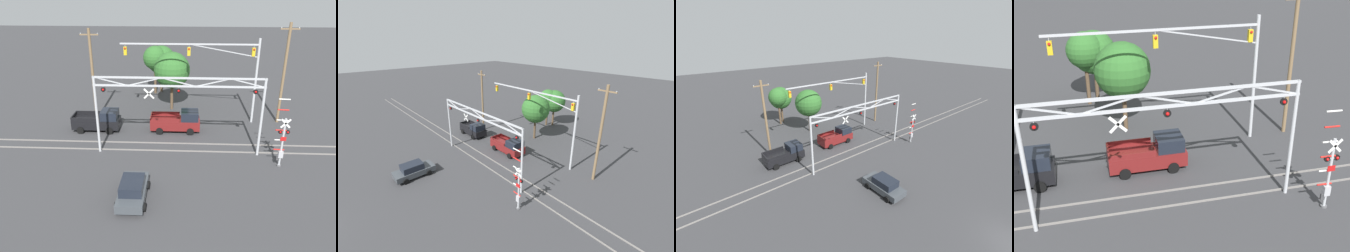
% 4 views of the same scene
% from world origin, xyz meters
% --- Properties ---
extents(rail_track_near, '(80.00, 0.08, 0.10)m').
position_xyz_m(rail_track_near, '(0.00, 16.99, 0.05)').
color(rail_track_near, gray).
rests_on(rail_track_near, ground_plane).
extents(rail_track_far, '(80.00, 0.08, 0.10)m').
position_xyz_m(rail_track_far, '(0.00, 18.42, 0.05)').
color(rail_track_far, gray).
rests_on(rail_track_far, ground_plane).
extents(crossing_gantry, '(13.69, 0.26, 6.70)m').
position_xyz_m(crossing_gantry, '(-0.02, 16.71, 4.88)').
color(crossing_gantry, '#B7BABF').
rests_on(crossing_gantry, ground_plane).
extents(crossing_signal_mast, '(1.18, 0.35, 5.69)m').
position_xyz_m(crossing_signal_mast, '(8.08, 14.96, 2.08)').
color(crossing_signal_mast, '#B7BABF').
rests_on(crossing_signal_mast, ground_plane).
extents(traffic_signal_span, '(13.52, 0.39, 8.59)m').
position_xyz_m(traffic_signal_span, '(4.28, 23.80, 6.01)').
color(traffic_signal_span, '#B7BABF').
rests_on(traffic_signal_span, ground_plane).
extents(pickup_truck_lead, '(4.75, 2.16, 2.09)m').
position_xyz_m(pickup_truck_lead, '(-0.09, 21.28, 0.98)').
color(pickup_truck_lead, maroon).
rests_on(pickup_truck_lead, ground_plane).
extents(pickup_truck_following, '(4.54, 2.16, 2.09)m').
position_xyz_m(pickup_truck_following, '(-7.81, 21.10, 0.98)').
color(pickup_truck_following, black).
rests_on(pickup_truck_following, ground_plane).
extents(sedan_waiting, '(2.03, 4.12, 1.54)m').
position_xyz_m(sedan_waiting, '(-2.90, 10.06, 0.77)').
color(sedan_waiting, '#3D4247').
rests_on(sedan_waiting, ground_plane).
extents(utility_pole_left, '(1.80, 0.28, 9.44)m').
position_xyz_m(utility_pole_left, '(-8.75, 23.61, 4.87)').
color(utility_pole_left, brown).
rests_on(utility_pole_left, ground_plane).
extents(utility_pole_right, '(1.80, 0.28, 10.04)m').
position_xyz_m(utility_pole_right, '(10.25, 23.96, 5.17)').
color(utility_pole_right, brown).
rests_on(utility_pole_right, ground_plane).
extents(background_tree_beyond_span, '(2.99, 2.99, 6.14)m').
position_xyz_m(background_tree_beyond_span, '(-3.27, 32.92, 4.60)').
color(background_tree_beyond_span, brown).
rests_on(background_tree_beyond_span, ground_plane).
extents(background_tree_far_left_verge, '(3.99, 3.99, 6.55)m').
position_xyz_m(background_tree_far_left_verge, '(-0.92, 27.21, 4.54)').
color(background_tree_far_left_verge, brown).
rests_on(background_tree_far_left_verge, ground_plane).
extents(background_tree_far_right_verge, '(3.64, 3.64, 6.02)m').
position_xyz_m(background_tree_far_right_verge, '(-2.53, 33.69, 4.19)').
color(background_tree_far_right_verge, brown).
rests_on(background_tree_far_right_verge, ground_plane).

